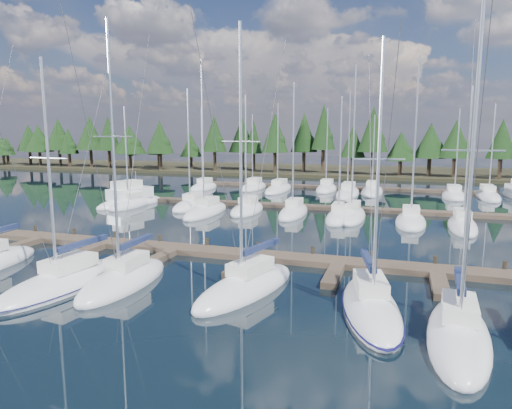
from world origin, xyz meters
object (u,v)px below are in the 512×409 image
(front_sailboat_2, at_px, (124,280))
(front_sailboat_3, at_px, (246,286))
(motor_yacht_left, at_px, (130,200))
(front_sailboat_5, at_px, (458,334))
(front_sailboat_1, at_px, (64,283))
(main_dock, at_px, (251,258))
(front_sailboat_4, at_px, (371,307))

(front_sailboat_2, xyz_separation_m, front_sailboat_3, (7.14, 1.10, -0.01))
(front_sailboat_3, distance_m, motor_yacht_left, 34.05)
(front_sailboat_3, bearing_deg, front_sailboat_5, -16.21)
(front_sailboat_1, bearing_deg, motor_yacht_left, 116.04)
(front_sailboat_2, relative_size, front_sailboat_3, 1.03)
(main_dock, distance_m, motor_yacht_left, 28.67)
(main_dock, relative_size, front_sailboat_1, 3.27)
(front_sailboat_2, bearing_deg, front_sailboat_4, 0.36)
(front_sailboat_2, distance_m, front_sailboat_5, 17.78)
(front_sailboat_1, bearing_deg, front_sailboat_4, 5.20)
(front_sailboat_2, height_order, front_sailboat_3, front_sailboat_2)
(front_sailboat_3, height_order, front_sailboat_4, front_sailboat_3)
(front_sailboat_1, distance_m, front_sailboat_3, 10.43)
(front_sailboat_1, relative_size, motor_yacht_left, 1.29)
(front_sailboat_1, relative_size, front_sailboat_2, 0.87)
(front_sailboat_1, bearing_deg, main_dock, 45.47)
(main_dock, height_order, front_sailboat_5, front_sailboat_5)
(main_dock, distance_m, front_sailboat_2, 8.92)
(front_sailboat_3, relative_size, front_sailboat_4, 1.10)
(front_sailboat_4, height_order, front_sailboat_5, front_sailboat_5)
(motor_yacht_left, bearing_deg, front_sailboat_4, -40.38)
(front_sailboat_2, distance_m, front_sailboat_3, 7.22)
(front_sailboat_5, relative_size, motor_yacht_left, 1.41)
(front_sailboat_1, height_order, front_sailboat_5, front_sailboat_5)
(front_sailboat_2, height_order, front_sailboat_5, front_sailboat_2)
(main_dock, xyz_separation_m, front_sailboat_2, (-5.42, -7.08, 0.10))
(main_dock, bearing_deg, front_sailboat_3, -73.98)
(front_sailboat_1, relative_size, front_sailboat_4, 0.98)
(front_sailboat_1, xyz_separation_m, front_sailboat_4, (16.91, 1.54, 0.01))
(front_sailboat_4, bearing_deg, front_sailboat_5, -28.81)
(front_sailboat_1, height_order, front_sailboat_2, front_sailboat_2)
(front_sailboat_1, height_order, front_sailboat_3, front_sailboat_3)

